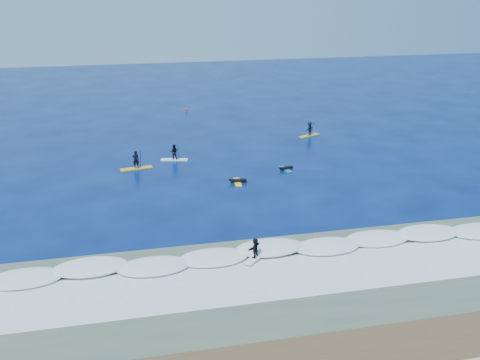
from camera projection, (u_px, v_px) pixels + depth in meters
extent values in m
plane|color=#031343|center=(229.00, 200.00, 45.46)|extent=(160.00, 160.00, 0.00)
cube|color=#3E5545|center=(273.00, 287.00, 32.67)|extent=(90.00, 13.00, 0.01)
cube|color=white|center=(257.00, 256.00, 36.32)|extent=(40.00, 6.00, 0.30)
cube|color=silver|center=(269.00, 279.00, 33.58)|extent=(34.00, 5.00, 0.02)
cube|color=gold|center=(136.00, 168.00, 52.82)|extent=(3.21, 1.28, 0.10)
imported|color=black|center=(136.00, 159.00, 52.48)|extent=(0.72, 0.53, 1.80)
cylinder|color=black|center=(141.00, 159.00, 52.66)|extent=(0.16, 0.72, 2.10)
cube|color=black|center=(141.00, 169.00, 53.01)|extent=(0.13, 0.03, 0.31)
cube|color=white|center=(174.00, 160.00, 55.37)|extent=(2.86, 1.31, 0.09)
imported|color=black|center=(174.00, 152.00, 55.07)|extent=(0.89, 0.77, 1.59)
cylinder|color=black|center=(178.00, 153.00, 55.08)|extent=(0.19, 0.63, 1.86)
cube|color=black|center=(178.00, 161.00, 55.39)|extent=(0.11, 0.03, 0.28)
cube|color=gold|center=(309.00, 136.00, 63.83)|extent=(2.84, 1.79, 0.09)
imported|color=black|center=(309.00, 129.00, 63.53)|extent=(1.19, 0.97, 1.61)
cylinder|color=black|center=(312.00, 129.00, 63.78)|extent=(0.30, 0.61, 1.88)
cube|color=black|center=(312.00, 136.00, 64.10)|extent=(0.11, 0.03, 0.28)
cube|color=yellow|center=(238.00, 182.00, 49.27)|extent=(0.77, 2.14, 0.10)
cube|color=black|center=(239.00, 180.00, 49.22)|extent=(1.48, 0.52, 0.24)
sphere|color=black|center=(230.00, 180.00, 49.10)|extent=(0.24, 0.24, 0.24)
cube|color=#176FB3|center=(286.00, 169.00, 52.55)|extent=(0.89, 1.95, 0.09)
cube|color=black|center=(287.00, 168.00, 52.53)|extent=(1.34, 0.61, 0.22)
sphere|color=black|center=(280.00, 168.00, 52.22)|extent=(0.22, 0.22, 0.22)
cube|color=white|center=(255.00, 258.00, 35.68)|extent=(1.86, 1.83, 0.11)
imported|color=black|center=(255.00, 248.00, 35.42)|extent=(1.20, 1.18, 1.37)
cylinder|color=#F64B15|center=(186.00, 110.00, 75.24)|extent=(0.28, 0.28, 0.46)
cone|color=#F64B15|center=(186.00, 108.00, 75.12)|extent=(0.20, 0.20, 0.22)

